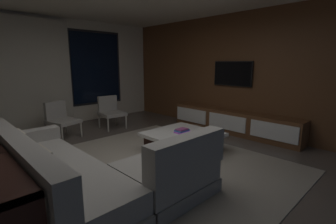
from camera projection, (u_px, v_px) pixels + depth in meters
floor at (139, 170)px, 3.68m from camera, size 9.20×9.20×0.00m
back_wall_with_window at (45, 73)px, 5.91m from camera, size 6.60×0.30×2.70m
media_wall at (245, 74)px, 5.51m from camera, size 0.12×7.80×2.70m
area_rug at (160, 165)px, 3.85m from camera, size 3.20×3.80×0.01m
sectional_couch at (86, 176)px, 2.84m from camera, size 1.98×2.50×0.82m
coffee_table at (183, 142)px, 4.38m from camera, size 1.16×1.16×0.36m
book_stack_on_coffee_table at (182, 131)px, 4.37m from camera, size 0.26×0.20×0.07m
accent_chair_near_window at (111, 110)px, 6.04m from camera, size 0.59×0.61×0.78m
accent_chair_by_curtain at (61, 118)px, 5.22m from camera, size 0.67×0.69×0.78m
media_console at (234, 122)px, 5.56m from camera, size 0.46×3.10×0.52m
mounted_tv at (233, 74)px, 5.61m from camera, size 0.05×0.97×0.57m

